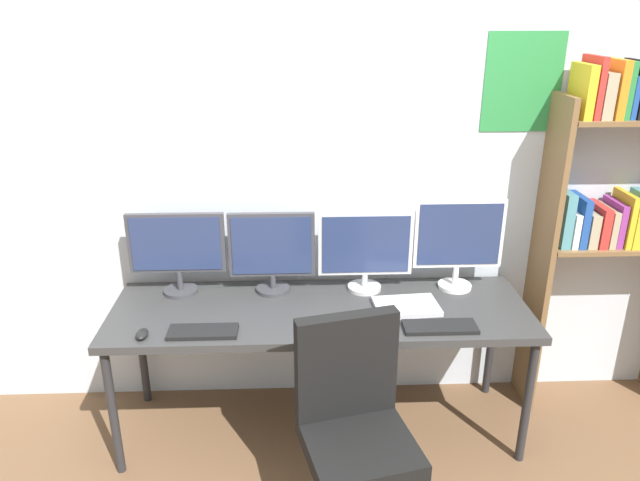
# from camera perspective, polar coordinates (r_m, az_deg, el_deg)

# --- Properties ---
(wall_back) EXTENTS (4.52, 0.11, 2.60)m
(wall_back) POSITION_cam_1_polar(r_m,az_deg,el_deg) (3.24, -0.24, 5.88)
(wall_back) COLOR silver
(wall_back) RESTS_ON ground_plane
(desk) EXTENTS (2.12, 0.68, 0.74)m
(desk) POSITION_cam_1_polar(r_m,az_deg,el_deg) (3.08, 0.04, -7.31)
(desk) COLOR #333333
(desk) RESTS_ON ground_plane
(bookshelf) EXTENTS (0.83, 0.28, 1.95)m
(bookshelf) POSITION_cam_1_polar(r_m,az_deg,el_deg) (3.51, 26.12, 2.69)
(bookshelf) COLOR brown
(bookshelf) RESTS_ON ground_plane
(office_chair) EXTENTS (0.53, 0.54, 0.99)m
(office_chair) POSITION_cam_1_polar(r_m,az_deg,el_deg) (2.71, 3.32, -19.42)
(office_chair) COLOR #2D2D33
(office_chair) RESTS_ON ground_plane
(monitor_far_left) EXTENTS (0.50, 0.18, 0.44)m
(monitor_far_left) POSITION_cam_1_polar(r_m,az_deg,el_deg) (3.20, -13.47, -0.76)
(monitor_far_left) COLOR #38383D
(monitor_far_left) RESTS_ON desk
(monitor_center_left) EXTENTS (0.45, 0.18, 0.44)m
(monitor_center_left) POSITION_cam_1_polar(r_m,az_deg,el_deg) (3.15, -4.61, -0.91)
(monitor_center_left) COLOR #38383D
(monitor_center_left) RESTS_ON desk
(monitor_center_right) EXTENTS (0.50, 0.18, 0.44)m
(monitor_center_right) POSITION_cam_1_polar(r_m,az_deg,el_deg) (3.17, 4.35, -0.75)
(monitor_center_right) COLOR silver
(monitor_center_right) RESTS_ON desk
(monitor_far_right) EXTENTS (0.47, 0.18, 0.50)m
(monitor_far_right) POSITION_cam_1_polar(r_m,az_deg,el_deg) (3.24, 13.06, 0.11)
(monitor_far_right) COLOR silver
(monitor_far_right) RESTS_ON desk
(keyboard_left) EXTENTS (0.32, 0.13, 0.02)m
(keyboard_left) POSITION_cam_1_polar(r_m,az_deg,el_deg) (2.88, -11.08, -8.52)
(keyboard_left) COLOR black
(keyboard_left) RESTS_ON desk
(keyboard_right) EXTENTS (0.35, 0.13, 0.02)m
(keyboard_right) POSITION_cam_1_polar(r_m,az_deg,el_deg) (2.93, 11.36, -8.07)
(keyboard_right) COLOR black
(keyboard_right) RESTS_ON desk
(mouse_left_side) EXTENTS (0.06, 0.10, 0.03)m
(mouse_left_side) POSITION_cam_1_polar(r_m,az_deg,el_deg) (2.87, 1.70, -8.14)
(mouse_left_side) COLOR black
(mouse_left_side) RESTS_ON desk
(mouse_right_side) EXTENTS (0.06, 0.10, 0.03)m
(mouse_right_side) POSITION_cam_1_polar(r_m,az_deg,el_deg) (2.92, -16.59, -8.54)
(mouse_right_side) COLOR black
(mouse_right_side) RESTS_ON desk
(laptop_closed) EXTENTS (0.34, 0.25, 0.02)m
(laptop_closed) POSITION_cam_1_polar(r_m,az_deg,el_deg) (3.08, 8.23, -6.22)
(laptop_closed) COLOR silver
(laptop_closed) RESTS_ON desk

